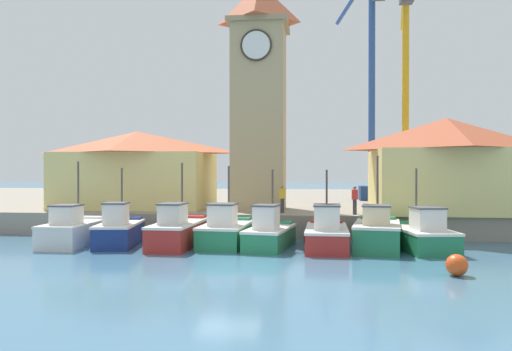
{
  "coord_description": "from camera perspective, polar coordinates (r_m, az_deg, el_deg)",
  "views": [
    {
      "loc": [
        3.3,
        -19.54,
        3.77
      ],
      "look_at": [
        -0.04,
        10.02,
        3.5
      ],
      "focal_mm": 35.0,
      "sensor_mm": 36.0,
      "label": 1
    }
  ],
  "objects": [
    {
      "name": "fishing_boat_right_outer",
      "position": [
        25.15,
        18.36,
        -6.51
      ],
      "size": [
        2.86,
        4.95,
        3.9
      ],
      "color": "#237A4C",
      "rests_on": "ground"
    },
    {
      "name": "port_crane_near",
      "position": [
        43.35,
        12.97,
        7.68
      ],
      "size": [
        3.71,
        9.04,
        19.77
      ],
      "color": "navy",
      "rests_on": "quay_wharf"
    },
    {
      "name": "fishing_boat_far_left",
      "position": [
        27.1,
        -20.18,
        -5.94
      ],
      "size": [
        2.19,
        4.54,
        4.27
      ],
      "color": "silver",
      "rests_on": "ground"
    },
    {
      "name": "warehouse_right",
      "position": [
        31.69,
        20.97,
        1.23
      ],
      "size": [
        8.85,
        7.15,
        5.6
      ],
      "color": "#E5D17A",
      "rests_on": "quay_wharf"
    },
    {
      "name": "ground_plane",
      "position": [
        20.18,
        -3.13,
        -10.25
      ],
      "size": [
        300.0,
        300.0,
        0.0
      ],
      "primitive_type": "plane",
      "color": "teal"
    },
    {
      "name": "fishing_boat_left_outer",
      "position": [
        26.2,
        -15.37,
        -6.1
      ],
      "size": [
        2.34,
        4.28,
        3.93
      ],
      "color": "navy",
      "rests_on": "ground"
    },
    {
      "name": "fishing_boat_right_inner",
      "position": [
        24.68,
        13.67,
        -6.44
      ],
      "size": [
        2.75,
        4.78,
        4.52
      ],
      "color": "#237A4C",
      "rests_on": "ground"
    },
    {
      "name": "port_crane_far",
      "position": [
        42.87,
        16.7,
        7.33
      ],
      "size": [
        2.31,
        9.95,
        18.91
      ],
      "color": "#976E11",
      "rests_on": "quay_wharf"
    },
    {
      "name": "fishing_boat_center",
      "position": [
        24.45,
        1.55,
        -6.67
      ],
      "size": [
        2.45,
        4.5,
        3.85
      ],
      "color": "#237A4C",
      "rests_on": "ground"
    },
    {
      "name": "fishing_boat_mid_left",
      "position": [
        25.3,
        -3.47,
        -6.37
      ],
      "size": [
        2.36,
        4.76,
        4.03
      ],
      "color": "#237A4C",
      "rests_on": "ground"
    },
    {
      "name": "dock_worker_along_quay",
      "position": [
        29.19,
        3.03,
        -2.64
      ],
      "size": [
        0.34,
        0.22,
        1.62
      ],
      "color": "#33333D",
      "rests_on": "quay_wharf"
    },
    {
      "name": "fishing_boat_left_inner",
      "position": [
        25.29,
        -8.92,
        -6.3
      ],
      "size": [
        2.03,
        5.22,
        4.18
      ],
      "color": "#AD2823",
      "rests_on": "ground"
    },
    {
      "name": "quay_wharf",
      "position": [
        47.78,
        2.48,
        -3.21
      ],
      "size": [
        120.0,
        40.0,
        1.31
      ],
      "primitive_type": "cube",
      "color": "gray",
      "rests_on": "ground"
    },
    {
      "name": "dock_worker_near_tower",
      "position": [
        28.67,
        11.22,
        -2.71
      ],
      "size": [
        0.34,
        0.22,
        1.62
      ],
      "color": "#33333D",
      "rests_on": "quay_wharf"
    },
    {
      "name": "warehouse_left",
      "position": [
        34.51,
        -13.41,
        0.76
      ],
      "size": [
        10.02,
        6.99,
        5.11
      ],
      "color": "#E5D17A",
      "rests_on": "quay_wharf"
    },
    {
      "name": "mooring_buoy",
      "position": [
        19.54,
        21.97,
        -9.48
      ],
      "size": [
        0.78,
        0.78,
        0.78
      ],
      "primitive_type": "sphere",
      "color": "#E54C19",
      "rests_on": "ground"
    },
    {
      "name": "fishing_boat_mid_right",
      "position": [
        24.45,
        8.08,
        -6.65
      ],
      "size": [
        2.16,
        5.02,
        3.83
      ],
      "color": "#AD2823",
      "rests_on": "ground"
    },
    {
      "name": "clock_tower",
      "position": [
        32.31,
        0.36,
        9.71
      ],
      "size": [
        3.79,
        3.79,
        16.09
      ],
      "color": "tan",
      "rests_on": "quay_wharf"
    }
  ]
}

